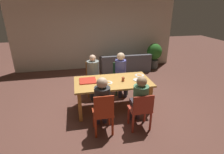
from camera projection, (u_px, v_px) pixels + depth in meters
The scene contains 20 objects.
ground_plane at pixel (113, 108), 4.70m from camera, with size 20.00×20.00×0.00m, color brown.
back_wall at pixel (96, 34), 7.23m from camera, with size 6.51×0.12×2.82m, color beige.
dining_table at pixel (113, 85), 4.45m from camera, with size 1.87×0.98×0.77m.
chair_0 at pixel (141, 110), 3.75m from camera, with size 0.45×0.39×0.85m.
person_0 at pixel (140, 97), 3.77m from camera, with size 0.32×0.50×1.20m.
chair_1 at pixel (103, 114), 3.60m from camera, with size 0.41×0.41×0.94m.
person_1 at pixel (102, 100), 3.63m from camera, with size 0.32×0.49×1.23m.
chair_2 at pixel (93, 76), 5.31m from camera, with size 0.42×0.38×0.97m.
person_2 at pixel (93, 73), 5.11m from camera, with size 0.35×0.56×1.22m.
chair_3 at pixel (120, 77), 5.41m from camera, with size 0.39×0.43×0.92m.
person_3 at pixel (121, 71), 5.19m from camera, with size 0.32×0.51×1.26m.
pizza_box_0 at pixel (88, 81), 4.40m from camera, with size 0.40×0.40×0.02m.
plate_0 at pixel (139, 75), 4.74m from camera, with size 0.24×0.24×0.03m.
plate_1 at pixel (108, 82), 4.30m from camera, with size 0.22×0.22×0.03m.
plate_2 at pixel (138, 80), 4.47m from camera, with size 0.24×0.24×0.01m.
drinking_glass_0 at pixel (102, 84), 4.15m from camera, with size 0.07×0.07×0.10m, color #B04B29.
drinking_glass_1 at pixel (144, 82), 4.22m from camera, with size 0.07×0.07×0.10m, color silver.
drinking_glass_2 at pixel (123, 79), 4.39m from camera, with size 0.07×0.07×0.10m, color #B24B2C.
couch at pixel (125, 65), 7.22m from camera, with size 1.96×0.77×0.71m.
potted_plant at pixel (154, 54), 7.46m from camera, with size 0.60×0.60×1.04m.
Camera 1 is at (-0.84, -3.96, 2.52)m, focal length 28.73 mm.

